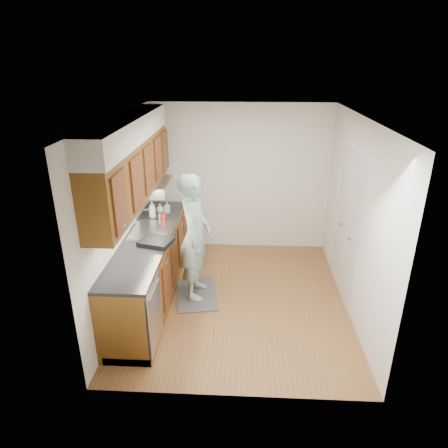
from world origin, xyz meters
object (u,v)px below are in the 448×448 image
soap_bottle_a (152,209)px  dish_rack (156,242)px  person (195,229)px  soap_bottle_b (167,207)px  steel_can (160,217)px  soda_can (164,218)px  soap_bottle_c (160,208)px

soap_bottle_a → dish_rack: (0.24, -0.89, -0.11)m
person → soap_bottle_b: bearing=34.3°
person → steel_can: 0.74m
steel_can → dish_rack: steel_can is taller
steel_can → soda_can: bearing=-38.5°
person → soap_bottle_c: 1.01m
soap_bottle_c → steel_can: 0.31m
steel_can → dish_rack: (0.11, -0.80, -0.02)m
soap_bottle_c → dish_rack: soap_bottle_c is taller
soap_bottle_b → dish_rack: 1.12m
soda_can → dish_rack: 0.74m
dish_rack → soap_bottle_c: bearing=114.0°
soap_bottle_c → soda_can: (0.13, -0.36, -0.01)m
soap_bottle_a → soda_can: (0.20, -0.15, -0.07)m
soap_bottle_c → soda_can: bearing=-69.8°
soap_bottle_b → steel_can: size_ratio=1.65×
person → dish_rack: bearing=126.1°
soap_bottle_b → soda_can: soap_bottle_b is taller
steel_can → soap_bottle_b: bearing=81.8°
person → soap_bottle_a: 0.91m
soda_can → dish_rack: bearing=-86.9°
person → soda_can: size_ratio=14.93×
soap_bottle_b → soap_bottle_c: size_ratio=1.13×
dish_rack → steel_can: bearing=112.9°
person → steel_can: person is taller
person → soap_bottle_b: person is taller
soap_bottle_b → soda_can: bearing=-86.6°
person → soap_bottle_a: bearing=51.8°
soap_bottle_a → soap_bottle_b: 0.29m
soap_bottle_b → dish_rack: bearing=-86.8°
soap_bottle_a → soap_bottle_c: (0.07, 0.21, -0.06)m
person → steel_can: bearing=51.0°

